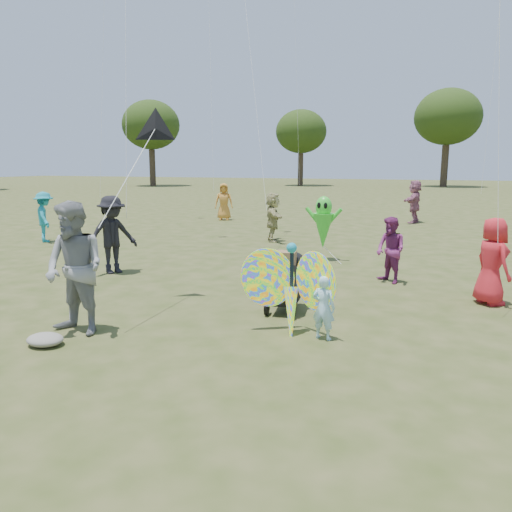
# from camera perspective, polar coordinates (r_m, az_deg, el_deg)

# --- Properties ---
(ground) EXTENTS (160.00, 160.00, 0.00)m
(ground) POSITION_cam_1_polar(r_m,az_deg,el_deg) (7.08, -2.91, -11.00)
(ground) COLOR #51592B
(ground) RESTS_ON ground
(child_girl) EXTENTS (0.39, 0.29, 0.98)m
(child_girl) POSITION_cam_1_polar(r_m,az_deg,el_deg) (7.51, 7.73, -5.86)
(child_girl) COLOR #A7DBEC
(child_girl) RESTS_ON ground
(adult_man) EXTENTS (1.09, 0.90, 2.05)m
(adult_man) POSITION_cam_1_polar(r_m,az_deg,el_deg) (8.04, -19.98, -1.38)
(adult_man) COLOR gray
(adult_man) RESTS_ON ground
(grey_bag) EXTENTS (0.55, 0.45, 0.17)m
(grey_bag) POSITION_cam_1_polar(r_m,az_deg,el_deg) (7.93, -22.97, -8.79)
(grey_bag) COLOR gray
(grey_bag) RESTS_ON ground
(crowd_a) EXTENTS (0.87, 0.95, 1.63)m
(crowd_a) POSITION_cam_1_polar(r_m,az_deg,el_deg) (10.21, 25.38, -0.55)
(crowd_a) COLOR red
(crowd_a) RESTS_ON ground
(crowd_b) EXTENTS (1.18, 1.38, 1.86)m
(crowd_b) POSITION_cam_1_polar(r_m,az_deg,el_deg) (12.34, -16.10, 2.34)
(crowd_b) COLOR black
(crowd_b) RESTS_ON ground
(crowd_d) EXTENTS (1.08, 1.59, 1.64)m
(crowd_d) POSITION_cam_1_polar(r_m,az_deg,el_deg) (16.82, 1.94, 4.47)
(crowd_d) COLOR tan
(crowd_d) RESTS_ON ground
(crowd_e) EXTENTS (0.90, 0.89, 1.46)m
(crowd_e) POSITION_cam_1_polar(r_m,az_deg,el_deg) (11.30, 15.13, 0.66)
(crowd_e) COLOR #7C2965
(crowd_e) RESTS_ON ground
(crowd_g) EXTENTS (0.97, 0.81, 1.70)m
(crowd_g) POSITION_cam_1_polar(r_m,az_deg,el_deg) (23.31, -3.69, 6.21)
(crowd_g) COLOR #C4802E
(crowd_g) RESTS_ON ground
(crowd_i) EXTENTS (1.22, 1.19, 1.68)m
(crowd_i) POSITION_cam_1_polar(r_m,az_deg,el_deg) (18.10, -23.00, 4.12)
(crowd_i) COLOR teal
(crowd_i) RESTS_ON ground
(crowd_j) EXTENTS (0.84, 1.82, 1.89)m
(crowd_j) POSITION_cam_1_polar(r_m,az_deg,el_deg) (23.21, 17.66, 5.96)
(crowd_j) COLOR #9D5973
(crowd_j) RESTS_ON ground
(jogging_stroller) EXTENTS (0.57, 1.09, 1.09)m
(jogging_stroller) POSITION_cam_1_polar(r_m,az_deg,el_deg) (8.86, 3.60, -2.42)
(jogging_stroller) COLOR black
(jogging_stroller) RESTS_ON ground
(butterfly_kite) EXTENTS (1.74, 0.75, 1.62)m
(butterfly_kite) POSITION_cam_1_polar(r_m,az_deg,el_deg) (7.68, 4.04, -3.89)
(butterfly_kite) COLOR #EC2558
(butterfly_kite) RESTS_ON ground
(delta_kite_rig) EXTENTS (0.89, 2.49, 1.99)m
(delta_kite_rig) POSITION_cam_1_polar(r_m,az_deg,el_deg) (9.67, -11.49, 14.01)
(delta_kite_rig) COLOR black
(delta_kite_rig) RESTS_ON ground
(alien_kite) EXTENTS (1.12, 0.69, 1.74)m
(alien_kite) POSITION_cam_1_polar(r_m,az_deg,el_deg) (13.62, 7.70, 3.58)
(alien_kite) COLOR green
(alien_kite) RESTS_ON ground
(tree_line) EXTENTS (91.78, 33.60, 10.79)m
(tree_line) POSITION_cam_1_polar(r_m,az_deg,el_deg) (51.19, 22.87, 14.51)
(tree_line) COLOR #3A2D21
(tree_line) RESTS_ON ground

